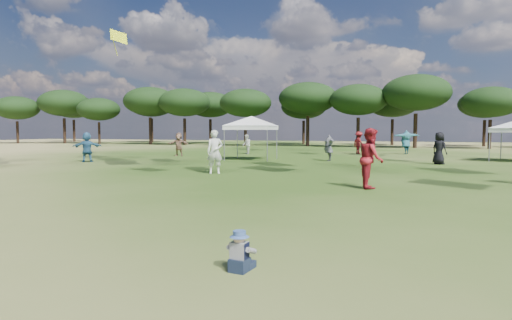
{
  "coord_description": "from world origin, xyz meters",
  "views": [
    {
      "loc": [
        1.87,
        -3.07,
        1.82
      ],
      "look_at": [
        -0.12,
        2.79,
        1.39
      ],
      "focal_mm": 30.0,
      "sensor_mm": 36.0,
      "label": 1
    }
  ],
  "objects": [
    {
      "name": "tree_line",
      "position": [
        2.39,
        47.41,
        5.42
      ],
      "size": [
        108.78,
        17.63,
        7.77
      ],
      "color": "black",
      "rests_on": "ground"
    },
    {
      "name": "toddler",
      "position": [
        -0.07,
        2.01,
        0.24
      ],
      "size": [
        0.37,
        0.41,
        0.54
      ],
      "rotation": [
        0.0,
        0.0,
        -0.12
      ],
      "color": "#161F33",
      "rests_on": "ground"
    },
    {
      "name": "tent_left",
      "position": [
        -6.95,
        22.02,
        2.58
      ],
      "size": [
        5.73,
        5.73,
        3.01
      ],
      "rotation": [
        0.0,
        0.0,
        0.07
      ],
      "color": "gray",
      "rests_on": "ground"
    },
    {
      "name": "festival_crowd",
      "position": [
        -0.53,
        22.27,
        0.88
      ],
      "size": [
        28.56,
        22.4,
        1.91
      ],
      "color": "#855E48",
      "rests_on": "ground"
    }
  ]
}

